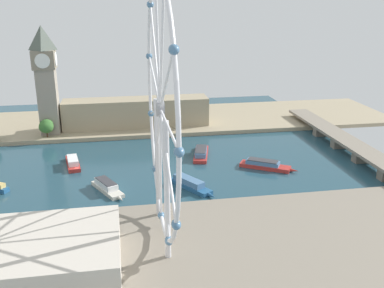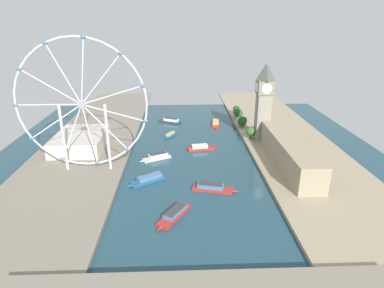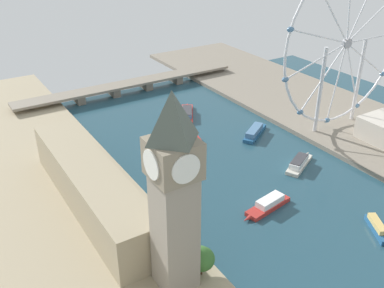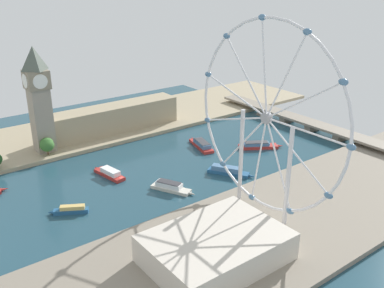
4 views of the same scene
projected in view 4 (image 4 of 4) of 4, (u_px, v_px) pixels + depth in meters
The scene contains 14 objects.
ground_plane at pixel (121, 181), 295.64m from camera, with size 376.64×376.64×0.00m, color #234756.
riverbank_left at pixel (63, 135), 371.58m from camera, with size 90.00×520.00×3.00m, color tan.
riverbank_right at pixel (221, 252), 218.57m from camera, with size 90.00×520.00×3.00m, color gray.
clock_tower at pixel (39, 98), 322.11m from camera, with size 17.03×17.03×79.61m.
parliament_block at pixel (115, 118), 376.45m from camera, with size 22.00×114.20×22.03m, color tan.
ferris_wheel at pixel (266, 119), 233.38m from camera, with size 106.60×3.20×108.95m.
riverside_hall at pixel (216, 247), 207.75m from camera, with size 46.66×64.53×14.01m, color beige.
river_bridge at pixel (300, 120), 395.32m from camera, with size 188.64×16.18×8.02m.
tour_boat_1 at pixel (258, 145), 348.70m from camera, with size 23.63×33.55×5.27m.
tour_boat_3 at pixel (109, 173), 301.10m from camera, with size 31.45×11.48×5.63m.
tour_boat_4 at pixel (70, 210), 255.48m from camera, with size 14.66×21.99×4.85m.
tour_boat_5 at pixel (171, 187), 281.75m from camera, with size 29.88×18.51×5.80m.
tour_boat_6 at pixel (201, 144), 350.21m from camera, with size 36.34×15.83×5.65m.
tour_boat_7 at pixel (228, 171), 304.16m from camera, with size 30.96×22.03×5.65m.
Camera 4 is at (240.40, -122.01, 132.72)m, focal length 40.96 mm.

